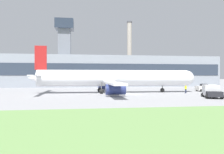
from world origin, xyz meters
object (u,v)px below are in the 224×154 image
airplane (113,79)px  ground_crew_person (186,89)px  pushback_tug (204,88)px  baggage_truck (211,91)px

airplane → ground_crew_person: bearing=-12.9°
pushback_tug → ground_crew_person: (-6.83, -4.75, 0.10)m
pushback_tug → ground_crew_person: pushback_tug is taller
pushback_tug → ground_crew_person: 8.32m
airplane → baggage_truck: 18.96m
baggage_truck → ground_crew_person: baggage_truck is taller
baggage_truck → ground_crew_person: (0.13, 9.00, -0.14)m
ground_crew_person → baggage_truck: bearing=-90.8°
ground_crew_person → pushback_tug: bearing=34.8°
baggage_truck → airplane: bearing=139.2°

